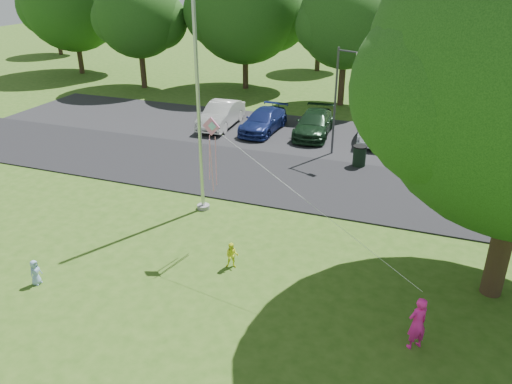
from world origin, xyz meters
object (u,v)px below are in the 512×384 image
(flagpole, at_px, (199,108))
(trash_can, at_px, (359,156))
(street_lamp, at_px, (339,93))
(kite, at_px, (216,142))
(woman, at_px, (417,323))
(child_blue, at_px, (35,272))
(child_yellow, at_px, (232,255))

(flagpole, bearing_deg, trash_can, 52.86)
(street_lamp, xyz_separation_m, kite, (-1.84, -10.45, 0.63))
(street_lamp, distance_m, woman, 14.34)
(flagpole, bearing_deg, kite, -53.82)
(trash_can, xyz_separation_m, child_blue, (-7.69, -13.24, -0.12))
(street_lamp, bearing_deg, flagpole, -91.63)
(child_blue, bearing_deg, woman, -83.79)
(child_yellow, bearing_deg, woman, -33.49)
(flagpole, xyz_separation_m, child_blue, (-2.57, -6.49, -3.75))
(flagpole, distance_m, child_blue, 7.92)
(trash_can, distance_m, woman, 12.58)
(trash_can, xyz_separation_m, child_yellow, (-2.36, -10.29, -0.09))
(street_lamp, bearing_deg, child_blue, -90.11)
(trash_can, bearing_deg, flagpole, -127.14)
(child_yellow, bearing_deg, street_lamp, 68.74)
(woman, bearing_deg, trash_can, -114.34)
(flagpole, distance_m, street_lamp, 8.78)
(flagpole, bearing_deg, woman, -31.70)
(child_blue, bearing_deg, kite, -48.05)
(kite, bearing_deg, trash_can, 74.35)
(trash_can, relative_size, child_yellow, 1.19)
(child_yellow, relative_size, child_blue, 1.07)
(street_lamp, xyz_separation_m, woman, (4.91, -13.24, -2.49))
(woman, relative_size, kite, 0.21)
(street_lamp, height_order, trash_can, street_lamp)
(woman, xyz_separation_m, child_blue, (-11.19, -1.16, -0.35))
(trash_can, xyz_separation_m, kite, (-3.26, -9.29, 3.35))
(woman, xyz_separation_m, kite, (-6.76, 2.78, 3.12))
(child_yellow, height_order, kite, kite)
(trash_can, height_order, child_yellow, trash_can)
(woman, relative_size, child_blue, 1.84)
(trash_can, distance_m, kite, 10.40)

